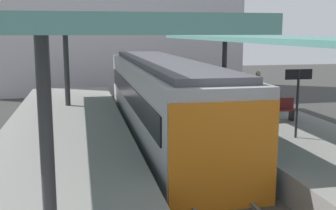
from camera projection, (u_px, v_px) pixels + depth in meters
ground_plane at (189, 175)px, 13.01m from camera, size 80.00×80.00×0.00m
platform_left at (62, 167)px, 12.16m from camera, size 4.40×28.00×1.00m
platform_right at (302, 152)px, 13.70m from camera, size 4.40×28.00×1.00m
track_ballast at (189, 172)px, 13.00m from camera, size 3.20×28.00×0.20m
rail_near_side at (166, 168)px, 12.82m from camera, size 0.08×28.00×0.14m
rail_far_side at (212, 165)px, 13.11m from camera, size 0.08×28.00×0.14m
commuter_train at (163, 99)px, 16.76m from camera, size 2.78×14.72×3.10m
canopy_left at (59, 31)px, 12.84m from camera, size 4.18×21.00×3.51m
canopy_right at (287, 40)px, 14.43m from camera, size 4.18×21.00×3.20m
platform_bench at (278, 109)px, 16.06m from camera, size 1.40×0.41×0.86m
platform_sign at (298, 88)px, 13.28m from camera, size 0.90×0.08×2.21m
passenger_near_bench at (258, 90)px, 18.16m from camera, size 0.36×0.36×1.70m
station_building_backdrop at (115, 16)px, 31.25m from camera, size 18.00×6.00×11.00m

